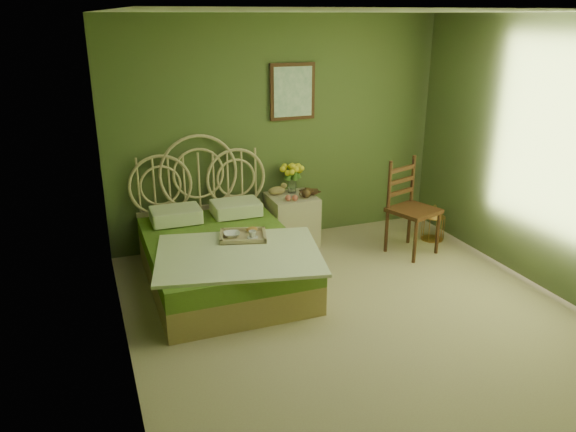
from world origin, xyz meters
name	(u,v)px	position (x,y,z in m)	size (l,w,h in m)	color
floor	(365,323)	(0.00, 0.00, 0.00)	(4.50, 4.50, 0.00)	tan
ceiling	(381,11)	(0.00, 0.00, 2.60)	(4.50, 4.50, 0.00)	silver
wall_back	(278,131)	(0.00, 2.25, 1.30)	(4.00, 4.00, 0.00)	#4E5B30
wall_left	(116,211)	(-2.00, 0.00, 1.30)	(4.50, 4.50, 0.00)	#4E5B30
wall_right	(563,161)	(2.00, 0.00, 1.30)	(4.50, 4.50, 0.00)	#4E5B30
wall_art	(293,92)	(0.16, 2.22, 1.75)	(0.54, 0.04, 0.64)	#321F0D
bed	(221,255)	(-0.97, 1.26, 0.29)	(1.70, 2.15, 1.33)	#A28B51
nightstand	(292,214)	(0.07, 1.99, 0.36)	(0.53, 0.53, 1.02)	beige
chair	(410,201)	(1.24, 1.31, 0.59)	(0.60, 0.60, 1.07)	#321F0D
birdcage	(433,224)	(1.70, 1.47, 0.19)	(0.26, 0.26, 0.40)	#B17738
book_lower	(305,193)	(0.24, 2.00, 0.60)	(0.16, 0.22, 0.02)	#381E0F
book_upper	(305,191)	(0.24, 2.00, 0.61)	(0.15, 0.20, 0.02)	#472819
cereal_bowl	(232,234)	(-0.88, 1.17, 0.54)	(0.16, 0.16, 0.04)	white
coffee_cup	(252,234)	(-0.70, 1.06, 0.55)	(0.08, 0.08, 0.07)	white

